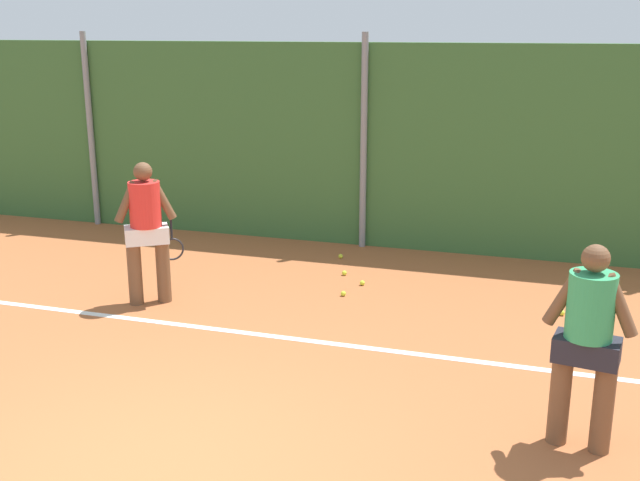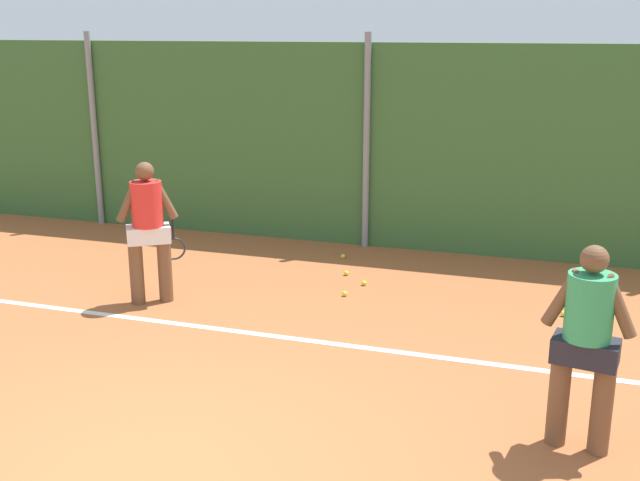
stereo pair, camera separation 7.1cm
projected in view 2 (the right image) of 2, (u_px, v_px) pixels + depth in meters
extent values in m
plane|color=#A85B33|center=(247.00, 369.00, 7.57)|extent=(26.77, 26.77, 0.00)
cube|color=#386633|center=(369.00, 146.00, 11.57)|extent=(16.31, 0.25, 3.06)
cylinder|color=gray|center=(94.00, 130.00, 12.77)|extent=(0.10, 0.10, 3.21)
cylinder|color=gray|center=(366.00, 143.00, 11.39)|extent=(0.10, 0.10, 3.21)
cube|color=white|center=(278.00, 337.00, 8.37)|extent=(11.92, 0.10, 0.01)
cylinder|color=brown|center=(558.00, 401.00, 6.15)|extent=(0.17, 0.17, 0.75)
cylinder|color=brown|center=(602.00, 410.00, 6.00)|extent=(0.17, 0.17, 0.75)
cube|color=#23232D|center=(585.00, 351.00, 5.95)|extent=(0.54, 0.37, 0.20)
cylinder|color=#339E60|center=(590.00, 307.00, 5.85)|extent=(0.36, 0.36, 0.53)
sphere|color=brown|center=(595.00, 259.00, 5.74)|extent=(0.22, 0.22, 0.22)
cylinder|color=brown|center=(562.00, 298.00, 5.93)|extent=(0.30, 0.13, 0.50)
cylinder|color=brown|center=(619.00, 306.00, 5.75)|extent=(0.30, 0.13, 0.50)
cylinder|color=brown|center=(137.00, 274.00, 9.29)|extent=(0.17, 0.17, 0.77)
cylinder|color=brown|center=(165.00, 271.00, 9.38)|extent=(0.17, 0.17, 0.77)
cube|color=white|center=(149.00, 234.00, 9.20)|extent=(0.59, 0.53, 0.20)
cylinder|color=red|center=(147.00, 204.00, 9.10)|extent=(0.37, 0.37, 0.55)
sphere|color=brown|center=(145.00, 171.00, 8.99)|extent=(0.22, 0.22, 0.22)
cylinder|color=brown|center=(128.00, 202.00, 9.03)|extent=(0.28, 0.22, 0.52)
cylinder|color=brown|center=(165.00, 199.00, 9.14)|extent=(0.28, 0.22, 0.52)
cylinder|color=black|center=(173.00, 228.00, 9.31)|extent=(0.03, 0.03, 0.28)
torus|color=#26262B|center=(174.00, 249.00, 9.39)|extent=(0.25, 0.18, 0.28)
sphere|color=#CCDB33|center=(564.00, 314.00, 8.95)|extent=(0.07, 0.07, 0.07)
sphere|color=#CCDB33|center=(364.00, 283.00, 10.02)|extent=(0.07, 0.07, 0.07)
sphere|color=#CCDB33|center=(346.00, 273.00, 10.43)|extent=(0.07, 0.07, 0.07)
sphere|color=#CCDB33|center=(579.00, 274.00, 10.38)|extent=(0.07, 0.07, 0.07)
sphere|color=#CCDB33|center=(345.00, 294.00, 9.62)|extent=(0.07, 0.07, 0.07)
sphere|color=#CCDB33|center=(343.00, 256.00, 11.19)|extent=(0.07, 0.07, 0.07)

